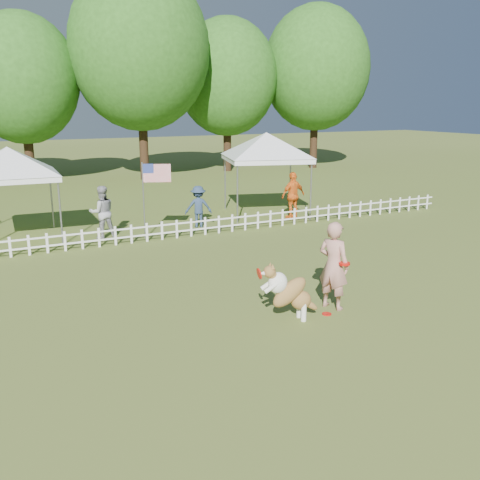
{
  "coord_description": "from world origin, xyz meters",
  "views": [
    {
      "loc": [
        -6.04,
        -8.94,
        4.23
      ],
      "look_at": [
        -0.49,
        2.0,
        1.1
      ],
      "focal_mm": 40.0,
      "sensor_mm": 36.0,
      "label": 1
    }
  ],
  "objects": [
    {
      "name": "tree_center_left",
      "position": [
        -3.0,
        22.5,
        4.9
      ],
      "size": [
        6.0,
        6.0,
        9.8
      ],
      "primitive_type": null,
      "color": "#265418",
      "rests_on": "ground"
    },
    {
      "name": "tree_far_right",
      "position": [
        15.0,
        21.5,
        5.7
      ],
      "size": [
        7.0,
        7.0,
        11.4
      ],
      "primitive_type": null,
      "color": "#265418",
      "rests_on": "ground"
    },
    {
      "name": "handler",
      "position": [
        0.56,
        -0.27,
        0.94
      ],
      "size": [
        0.69,
        0.81,
        1.89
      ],
      "primitive_type": "imported",
      "rotation": [
        0.0,
        0.0,
        1.99
      ],
      "color": "tan",
      "rests_on": "ground"
    },
    {
      "name": "tree_center_right",
      "position": [
        3.0,
        21.0,
        6.3
      ],
      "size": [
        7.6,
        7.6,
        12.6
      ],
      "primitive_type": null,
      "color": "#265418",
      "rests_on": "ground"
    },
    {
      "name": "canopy_tent_right",
      "position": [
        4.24,
        9.08,
        1.56
      ],
      "size": [
        3.73,
        3.73,
        3.11
      ],
      "primitive_type": null,
      "rotation": [
        0.0,
        0.0,
        -0.28
      ],
      "color": "white",
      "rests_on": "ground"
    },
    {
      "name": "spectator_a",
      "position": [
        -2.37,
        8.09,
        0.85
      ],
      "size": [
        0.84,
        0.65,
        1.71
      ],
      "primitive_type": "imported",
      "rotation": [
        0.0,
        0.0,
        3.13
      ],
      "color": "#96959A",
      "rests_on": "ground"
    },
    {
      "name": "picket_fence",
      "position": [
        0.0,
        7.0,
        0.3
      ],
      "size": [
        22.0,
        0.08,
        0.6
      ],
      "primitive_type": null,
      "color": "white",
      "rests_on": "ground"
    },
    {
      "name": "dog",
      "position": [
        -0.62,
        -0.46,
        0.61
      ],
      "size": [
        1.22,
        0.56,
        1.21
      ],
      "primitive_type": null,
      "rotation": [
        0.0,
        0.0,
        -0.15
      ],
      "color": "brown",
      "rests_on": "ground"
    },
    {
      "name": "frisbee_on_turf",
      "position": [
        0.24,
        -0.53,
        0.01
      ],
      "size": [
        0.25,
        0.25,
        0.02
      ],
      "primitive_type": "cylinder",
      "rotation": [
        0.0,
        0.0,
        0.35
      ],
      "color": "red",
      "rests_on": "ground"
    },
    {
      "name": "tree_right",
      "position": [
        9.0,
        22.5,
        5.2
      ],
      "size": [
        6.2,
        6.2,
        10.4
      ],
      "primitive_type": null,
      "color": "#265418",
      "rests_on": "ground"
    },
    {
      "name": "flag_pole",
      "position": [
        -1.19,
        7.4,
        1.23
      ],
      "size": [
        0.91,
        0.45,
        2.46
      ],
      "primitive_type": null,
      "rotation": [
        0.0,
        0.0,
        -0.39
      ],
      "color": "gray",
      "rests_on": "ground"
    },
    {
      "name": "ground",
      "position": [
        0.0,
        0.0,
        0.0
      ],
      "size": [
        120.0,
        120.0,
        0.0
      ],
      "primitive_type": "plane",
      "color": "#40551B",
      "rests_on": "ground"
    },
    {
      "name": "spectator_b",
      "position": [
        1.01,
        8.19,
        0.73
      ],
      "size": [
        1.06,
        0.78,
        1.46
      ],
      "primitive_type": "imported",
      "rotation": [
        0.0,
        0.0,
        2.86
      ],
      "color": "navy",
      "rests_on": "ground"
    },
    {
      "name": "canopy_tent_left",
      "position": [
        -4.92,
        9.16,
        1.44
      ],
      "size": [
        2.91,
        2.91,
        2.89
      ],
      "primitive_type": null,
      "rotation": [
        0.0,
        0.0,
        -0.04
      ],
      "color": "white",
      "rests_on": "ground"
    },
    {
      "name": "spectator_c",
      "position": [
        4.75,
        7.91,
        0.88
      ],
      "size": [
        1.08,
        0.54,
        1.77
      ],
      "primitive_type": "imported",
      "rotation": [
        0.0,
        0.0,
        3.25
      ],
      "color": "orange",
      "rests_on": "ground"
    }
  ]
}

